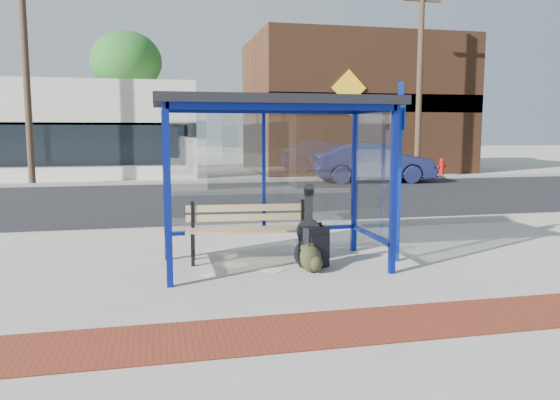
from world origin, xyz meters
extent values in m
plane|color=#B2ADA0|center=(0.00, 0.00, 0.00)|extent=(120.00, 120.00, 0.00)
cube|color=maroon|center=(0.00, -2.60, 0.01)|extent=(60.00, 1.00, 0.01)
cube|color=gray|center=(0.00, 2.90, 0.06)|extent=(60.00, 0.25, 0.12)
cube|color=black|center=(0.00, 8.00, 0.00)|extent=(60.00, 10.00, 0.00)
cube|color=gray|center=(0.00, 13.10, 0.06)|extent=(60.00, 0.25, 0.12)
cube|color=#B2ADA0|center=(0.00, 15.00, 0.00)|extent=(60.00, 4.00, 0.01)
cube|color=navy|center=(-1.50, -0.75, 1.15)|extent=(0.08, 0.08, 2.30)
cube|color=navy|center=(1.50, -0.75, 1.15)|extent=(0.08, 0.08, 2.30)
cube|color=navy|center=(-1.50, 0.75, 1.15)|extent=(0.08, 0.08, 2.30)
cube|color=navy|center=(1.50, 0.75, 1.15)|extent=(0.08, 0.08, 2.30)
cube|color=navy|center=(0.00, 0.75, 2.26)|extent=(3.00, 0.08, 0.08)
cube|color=navy|center=(0.00, -0.75, 2.26)|extent=(3.00, 0.08, 0.08)
cube|color=navy|center=(-1.50, 0.00, 2.26)|extent=(0.08, 1.50, 0.08)
cube|color=navy|center=(1.50, 0.00, 2.26)|extent=(0.08, 1.50, 0.08)
cube|color=navy|center=(0.00, 0.75, 0.40)|extent=(3.00, 0.08, 0.06)
cube|color=navy|center=(-1.50, 0.00, 0.40)|extent=(0.08, 1.50, 0.06)
cube|color=navy|center=(1.50, 0.00, 0.40)|extent=(0.08, 1.50, 0.06)
cube|color=navy|center=(0.00, 0.75, 1.35)|extent=(0.05, 0.05, 1.90)
cube|color=silver|center=(0.00, 0.75, 1.31)|extent=(2.84, 0.01, 1.82)
cube|color=silver|center=(-1.50, 0.00, 1.31)|extent=(0.02, 1.34, 1.82)
cube|color=silver|center=(1.50, 0.00, 1.31)|extent=(0.02, 1.34, 1.82)
cube|color=black|center=(0.00, 0.00, 2.36)|extent=(3.30, 1.80, 0.12)
cube|color=#59331E|center=(8.00, 18.50, 3.20)|extent=(10.00, 7.00, 6.40)
cube|color=black|center=(8.00, 15.05, 3.20)|extent=(10.00, 0.10, 0.80)
cube|color=yellow|center=(6.50, 14.95, 3.80)|extent=(1.56, 0.06, 1.56)
cylinder|color=#4C3826|center=(-3.00, 22.00, 2.50)|extent=(0.36, 0.36, 5.00)
ellipsoid|color=#1A5C20|center=(-3.00, 22.00, 5.50)|extent=(3.60, 3.60, 3.06)
cylinder|color=#4C3826|center=(12.50, 22.00, 2.50)|extent=(0.36, 0.36, 5.00)
ellipsoid|color=#1A5C20|center=(12.50, 22.00, 5.50)|extent=(3.60, 3.60, 3.06)
cylinder|color=#4C3826|center=(-6.00, 13.40, 4.00)|extent=(0.24, 0.24, 8.00)
cylinder|color=#4C3826|center=(9.00, 13.40, 4.00)|extent=(0.24, 0.24, 8.00)
cube|color=#4C3826|center=(9.00, 13.40, 7.20)|extent=(1.60, 0.10, 0.10)
cube|color=black|center=(-1.15, 0.26, 0.24)|extent=(0.06, 0.06, 0.48)
cube|color=black|center=(-1.11, 0.67, 0.45)|extent=(0.06, 0.06, 0.90)
cube|color=black|center=(-1.13, 0.47, 0.24)|extent=(0.09, 0.43, 0.05)
cube|color=black|center=(0.54, 0.13, 0.24)|extent=(0.06, 0.06, 0.48)
cube|color=black|center=(0.57, 0.54, 0.45)|extent=(0.06, 0.06, 0.90)
cube|color=black|center=(0.55, 0.33, 0.24)|extent=(0.09, 0.43, 0.05)
cube|color=tan|center=(-0.30, 0.23, 0.48)|extent=(1.90, 0.25, 0.04)
cube|color=tan|center=(-0.29, 0.34, 0.48)|extent=(1.90, 0.25, 0.04)
cube|color=tan|center=(-0.28, 0.46, 0.48)|extent=(1.90, 0.25, 0.04)
cube|color=tan|center=(-0.27, 0.57, 0.48)|extent=(1.90, 0.25, 0.04)
cube|color=tan|center=(-0.27, 0.62, 0.63)|extent=(1.90, 0.19, 0.11)
cube|color=tan|center=(-0.27, 0.62, 0.78)|extent=(1.90, 0.19, 0.11)
cylinder|color=black|center=(0.46, -0.21, 0.21)|extent=(0.43, 0.22, 0.42)
cylinder|color=black|center=(0.46, -0.21, 0.53)|extent=(0.37, 0.20, 0.35)
cube|color=black|center=(0.46, -0.21, 0.37)|extent=(0.32, 0.19, 0.49)
cube|color=black|center=(0.46, -0.21, 0.87)|extent=(0.13, 0.12, 0.49)
cube|color=black|center=(0.46, -0.21, 1.09)|extent=(0.17, 0.13, 0.10)
cube|color=black|center=(0.55, -0.21, 0.30)|extent=(0.43, 0.35, 0.59)
cylinder|color=black|center=(0.42, -0.26, 0.03)|extent=(0.13, 0.22, 0.05)
cylinder|color=black|center=(0.68, -0.16, 0.03)|extent=(0.13, 0.22, 0.05)
cube|color=black|center=(0.55, -0.21, 0.63)|extent=(0.23, 0.12, 0.04)
cube|color=black|center=(0.59, -0.32, 0.32)|extent=(0.29, 0.12, 0.32)
ellipsoid|color=#2A2A17|center=(0.43, -0.45, 0.20)|extent=(0.40, 0.35, 0.39)
ellipsoid|color=#2A2A17|center=(0.48, -0.56, 0.14)|extent=(0.23, 0.20, 0.20)
cube|color=#2A2A17|center=(0.42, -0.43, 0.38)|extent=(0.12, 0.09, 0.03)
cube|color=#0D2B98|center=(1.88, -0.09, 1.33)|extent=(0.10, 0.10, 2.66)
cube|color=#0D2B98|center=(1.92, -0.11, 2.22)|extent=(0.13, 0.32, 0.50)
cube|color=white|center=(-0.53, 0.16, 0.00)|extent=(0.34, 0.27, 0.01)
cube|color=white|center=(-0.08, -0.20, 0.00)|extent=(0.42, 0.42, 0.01)
cube|color=white|center=(-0.86, -0.30, 0.00)|extent=(0.44, 0.41, 0.01)
imported|color=#1A204A|center=(6.50, 12.06, 0.75)|extent=(4.75, 2.21, 1.51)
cylinder|color=#A50B0C|center=(10.37, 13.80, 0.33)|extent=(0.22, 0.22, 0.66)
sphere|color=#A50B0C|center=(10.37, 13.80, 0.70)|extent=(0.24, 0.24, 0.24)
cylinder|color=#A50B0C|center=(10.37, 13.80, 0.44)|extent=(0.36, 0.15, 0.11)
camera|label=1|loc=(-1.62, -7.58, 1.95)|focal=35.00mm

